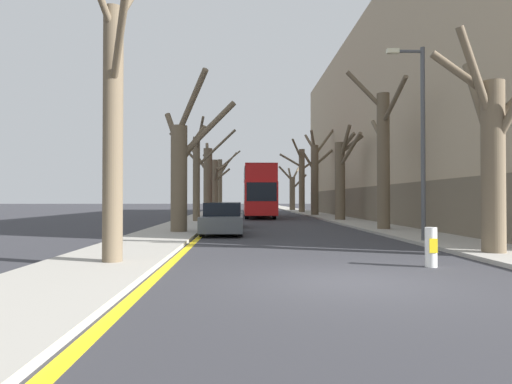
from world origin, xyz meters
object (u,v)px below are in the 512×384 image
(street_tree_right_3, at_px, (315,174))
(lamp_post, at_px, (420,133))
(parked_car_0, at_px, (222,219))
(street_tree_left_0, at_px, (114,117))
(street_tree_left_4, at_px, (215,184))
(street_tree_right_5, at_px, (292,190))
(street_tree_left_1, at_px, (182,168))
(street_tree_left_5, at_px, (221,181))
(parked_car_1, at_px, (226,215))
(street_tree_right_1, at_px, (383,155))
(street_tree_right_4, at_px, (301,178))
(street_tree_left_3, at_px, (207,179))
(street_tree_right_0, at_px, (494,146))
(street_tree_right_2, at_px, (341,175))
(street_tree_left_2, at_px, (197,174))
(traffic_bollard, at_px, (431,247))
(double_decker_bus, at_px, (259,189))

(street_tree_right_3, relative_size, lamp_post, 1.19)
(parked_car_0, bearing_deg, street_tree_left_0, -102.38)
(street_tree_left_4, distance_m, street_tree_right_5, 14.42)
(street_tree_left_1, height_order, street_tree_left_5, street_tree_left_5)
(street_tree_left_0, height_order, street_tree_left_4, street_tree_left_0)
(street_tree_right_5, relative_size, parked_car_1, 1.57)
(street_tree_left_4, bearing_deg, parked_car_1, -85.37)
(street_tree_right_1, bearing_deg, street_tree_right_3, 90.16)
(street_tree_right_4, bearing_deg, parked_car_1, -106.41)
(street_tree_left_3, bearing_deg, street_tree_left_4, 89.11)
(street_tree_right_3, distance_m, street_tree_right_4, 9.90)
(street_tree_left_3, height_order, street_tree_right_3, street_tree_right_3)
(street_tree_right_0, bearing_deg, street_tree_left_1, 139.03)
(street_tree_left_4, distance_m, street_tree_right_1, 31.38)
(street_tree_left_5, distance_m, street_tree_right_4, 14.06)
(parked_car_1, bearing_deg, street_tree_right_2, 38.69)
(street_tree_left_2, xyz_separation_m, traffic_bollard, (7.53, -20.75, -2.87))
(street_tree_right_2, height_order, street_tree_right_4, street_tree_right_4)
(street_tree_right_1, relative_size, street_tree_right_2, 1.19)
(street_tree_left_3, relative_size, street_tree_right_1, 0.85)
(street_tree_right_0, bearing_deg, street_tree_right_2, 89.51)
(street_tree_right_1, bearing_deg, parked_car_1, 155.65)
(street_tree_left_1, relative_size, street_tree_left_3, 1.03)
(street_tree_left_1, relative_size, street_tree_right_2, 1.04)
(street_tree_left_2, bearing_deg, street_tree_right_4, 65.24)
(street_tree_right_1, bearing_deg, street_tree_right_2, 89.20)
(double_decker_bus, bearing_deg, street_tree_left_4, 110.34)
(street_tree_left_3, xyz_separation_m, street_tree_right_4, (10.20, 11.21, 0.58))
(street_tree_left_2, distance_m, street_tree_right_5, 32.94)
(street_tree_left_0, xyz_separation_m, street_tree_right_1, (10.20, 11.80, 0.29))
(street_tree_right_2, bearing_deg, double_decker_bus, 128.15)
(street_tree_right_2, bearing_deg, lamp_post, -92.76)
(street_tree_left_5, height_order, street_tree_right_1, street_tree_left_5)
(street_tree_left_3, relative_size, street_tree_right_4, 0.81)
(street_tree_left_2, relative_size, street_tree_right_5, 1.13)
(street_tree_left_5, height_order, street_tree_right_0, street_tree_left_5)
(parked_car_1, bearing_deg, street_tree_left_0, -98.03)
(street_tree_left_4, distance_m, street_tree_right_2, 22.07)
(street_tree_left_0, relative_size, street_tree_right_5, 1.36)
(street_tree_left_3, relative_size, street_tree_right_3, 0.82)
(street_tree_left_4, bearing_deg, street_tree_right_3, -41.87)
(street_tree_left_3, distance_m, street_tree_right_2, 13.91)
(street_tree_right_2, xyz_separation_m, street_tree_right_5, (-0.20, 29.84, -0.46))
(street_tree_right_1, bearing_deg, street_tree_left_2, 139.59)
(street_tree_right_2, height_order, traffic_bollard, street_tree_right_2)
(street_tree_left_2, height_order, parked_car_1, street_tree_left_2)
(street_tree_left_0, distance_m, street_tree_right_1, 15.60)
(street_tree_left_1, height_order, parked_car_0, street_tree_left_1)
(street_tree_right_0, height_order, double_decker_bus, street_tree_right_0)
(street_tree_right_0, xyz_separation_m, parked_car_1, (-7.99, 13.81, -2.42))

